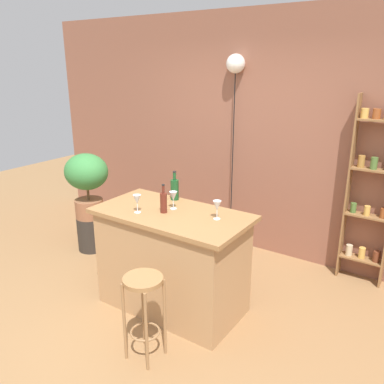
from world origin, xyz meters
TOP-DOWN VIEW (x-y plane):
  - ground at (0.00, 0.00)m, footprint 12.00×12.00m
  - back_wall at (0.00, 1.95)m, footprint 6.40×0.10m
  - kitchen_counter at (0.00, 0.30)m, footprint 1.40×0.74m
  - bar_stool at (0.23, -0.37)m, footprint 0.31×0.31m
  - spice_shelf at (1.36, 1.81)m, footprint 0.45×0.15m
  - plant_stool at (-1.57, 0.72)m, footprint 0.34×0.34m
  - potted_plant at (-1.57, 0.72)m, footprint 0.54×0.48m
  - bottle_soda_blue at (-0.18, 0.59)m, footprint 0.08×0.08m
  - bottle_sauce_amber at (-0.05, 0.26)m, footprint 0.06×0.06m
  - wine_glass_left at (0.42, 0.38)m, footprint 0.07×0.07m
  - wine_glass_center at (-0.24, 0.13)m, footprint 0.07×0.07m
  - wine_glass_right at (-0.04, 0.38)m, footprint 0.07×0.07m
  - pendant_globe_light at (-0.23, 1.84)m, footprint 0.22×0.22m

SIDE VIEW (x-z plane):
  - ground at x=0.00m, z-range 0.00..0.00m
  - plant_stool at x=-1.57m, z-range 0.00..0.43m
  - kitchen_counter at x=0.00m, z-range 0.00..0.96m
  - bar_stool at x=0.23m, z-range 0.16..0.86m
  - potted_plant at x=-1.57m, z-range 0.52..1.31m
  - spice_shelf at x=1.36m, z-range 0.04..1.98m
  - bottle_sauce_amber at x=-0.05m, z-range 0.93..1.19m
  - bottle_soda_blue at x=-0.18m, z-range 0.92..1.21m
  - wine_glass_left at x=0.42m, z-range 0.99..1.16m
  - wine_glass_center at x=-0.24m, z-range 0.99..1.16m
  - wine_glass_right at x=-0.04m, z-range 0.99..1.16m
  - back_wall at x=0.00m, z-range 0.00..2.80m
  - pendant_globe_light at x=-0.23m, z-range 1.02..3.33m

